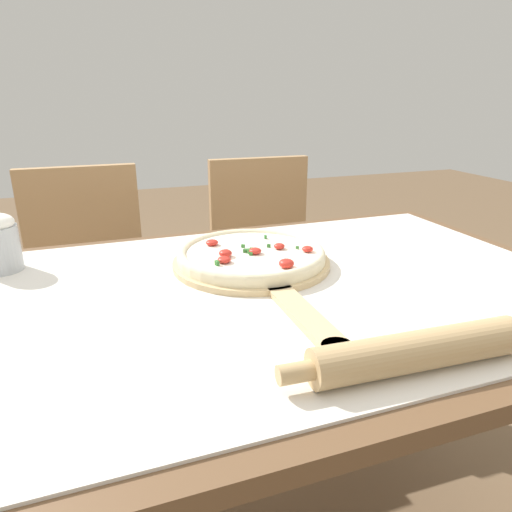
{
  "coord_description": "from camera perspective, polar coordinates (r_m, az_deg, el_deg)",
  "views": [
    {
      "loc": [
        -0.29,
        -0.75,
        1.12
      ],
      "look_at": [
        0.01,
        0.09,
        0.8
      ],
      "focal_mm": 32.0,
      "sensor_mm": 36.0,
      "label": 1
    }
  ],
  "objects": [
    {
      "name": "pizza",
      "position": [
        0.98,
        -0.58,
        0.27
      ],
      "size": [
        0.32,
        0.32,
        0.04
      ],
      "color": "beige",
      "rests_on": "pizza_peel"
    },
    {
      "name": "chair_right",
      "position": [
        1.73,
        1.27,
        -0.62
      ],
      "size": [
        0.41,
        0.41,
        0.89
      ],
      "rotation": [
        0.0,
        0.0,
        -0.03
      ],
      "color": "tan",
      "rests_on": "ground_plane"
    },
    {
      "name": "rolling_pin",
      "position": [
        0.65,
        19.55,
        -11.1
      ],
      "size": [
        0.39,
        0.07,
        0.05
      ],
      "rotation": [
        0.0,
        0.0,
        -0.05
      ],
      "color": "tan",
      "rests_on": "towel_cloth"
    },
    {
      "name": "pizza_peel",
      "position": [
        0.96,
        -0.02,
        -1.33
      ],
      "size": [
        0.34,
        0.57,
        0.01
      ],
      "color": "#D6B784",
      "rests_on": "towel_cloth"
    },
    {
      "name": "chair_left",
      "position": [
        1.63,
        -20.11,
        -3.17
      ],
      "size": [
        0.4,
        0.4,
        0.89
      ],
      "rotation": [
        0.0,
        0.0,
        -0.0
      ],
      "color": "tan",
      "rests_on": "ground_plane"
    },
    {
      "name": "towel_cloth",
      "position": [
        0.88,
        1.44,
        -3.97
      ],
      "size": [
        1.22,
        0.77,
        0.0
      ],
      "color": "silver",
      "rests_on": "dining_table"
    },
    {
      "name": "dining_table",
      "position": [
        0.93,
        1.38,
        -10.69
      ],
      "size": [
        1.3,
        0.85,
        0.76
      ],
      "color": "brown",
      "rests_on": "ground_plane"
    }
  ]
}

